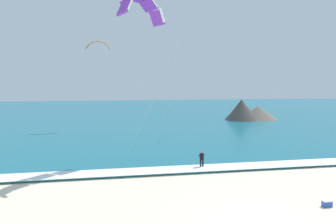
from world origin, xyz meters
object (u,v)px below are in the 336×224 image
object	(u,v)px
kitesurfer	(202,159)
cooler_box	(327,203)
kite_primary	(141,5)
kite_distant	(98,44)
surfboard	(202,169)

from	to	relation	value
kitesurfer	cooler_box	size ratio (longest dim) A/B	2.91
kitesurfer	cooler_box	distance (m)	11.78
kitesurfer	cooler_box	bearing A→B (deg)	-65.55
kitesurfer	kite_primary	xyz separation A→B (m)	(-4.87, 3.88, 13.98)
kite_distant	surfboard	bearing A→B (deg)	-73.45
cooler_box	surfboard	bearing A→B (deg)	114.50
surfboard	kitesurfer	distance (m)	0.91
surfboard	cooler_box	xyz separation A→B (m)	(4.87, -10.69, 0.18)
surfboard	kite_primary	distance (m)	16.15
surfboard	kitesurfer	world-z (taller)	kitesurfer
kite_primary	cooler_box	size ratio (longest dim) A/B	25.53
cooler_box	kitesurfer	bearing A→B (deg)	114.45
surfboard	cooler_box	size ratio (longest dim) A/B	2.48
kitesurfer	kite_primary	distance (m)	15.30
kite_primary	cooler_box	world-z (taller)	kite_primary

